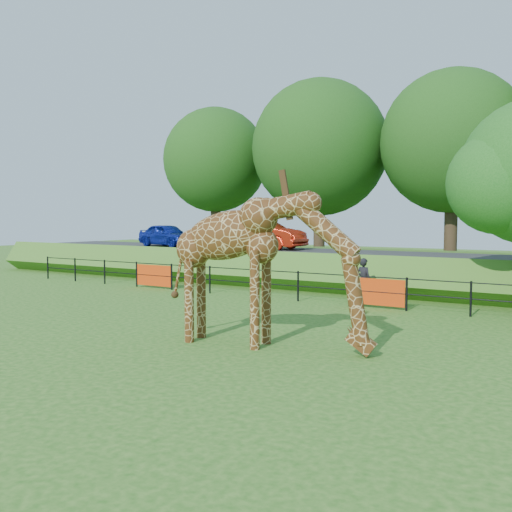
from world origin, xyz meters
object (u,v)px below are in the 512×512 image
(giraffe, at_px, (267,270))
(car_blue, at_px, (167,235))
(car_red, at_px, (262,234))
(visitor, at_px, (364,280))

(giraffe, relative_size, car_blue, 1.39)
(car_blue, height_order, car_red, car_red)
(car_blue, xyz_separation_m, car_red, (5.68, 0.75, 0.12))
(giraffe, height_order, car_blue, giraffe)
(car_blue, bearing_deg, visitor, -99.94)
(giraffe, height_order, car_red, giraffe)
(car_blue, xyz_separation_m, visitor, (13.38, -4.79, -1.25))
(visitor, bearing_deg, car_red, -20.91)
(giraffe, distance_m, car_red, 15.70)
(car_red, relative_size, visitor, 2.85)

